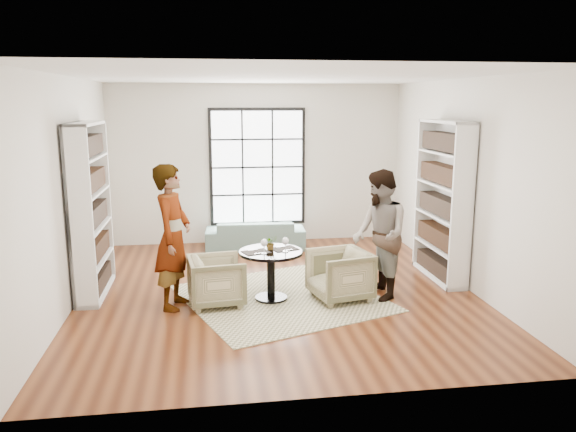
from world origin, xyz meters
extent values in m
plane|color=brown|center=(0.00, 0.00, 0.00)|extent=(6.00, 6.00, 0.00)
plane|color=silver|center=(0.00, 3.00, 1.50)|extent=(5.50, 0.00, 5.50)
plane|color=silver|center=(-2.75, 0.00, 1.50)|extent=(0.00, 6.00, 6.00)
plane|color=silver|center=(2.75, 0.00, 1.50)|extent=(0.00, 6.00, 6.00)
plane|color=silver|center=(0.00, -3.00, 1.50)|extent=(5.50, 0.00, 5.50)
plane|color=white|center=(0.00, 0.00, 3.00)|extent=(6.00, 6.00, 0.00)
cube|color=black|center=(0.00, 2.98, 1.45)|extent=(1.82, 0.06, 2.22)
cube|color=white|center=(0.00, 2.94, 1.45)|extent=(1.70, 0.02, 2.10)
cube|color=beige|center=(0.02, -0.31, 0.01)|extent=(3.14, 3.14, 0.01)
cylinder|color=black|center=(-0.12, -0.33, 0.02)|extent=(0.44, 0.44, 0.04)
cylinder|color=black|center=(-0.12, -0.33, 0.34)|extent=(0.11, 0.11, 0.61)
cylinder|color=black|center=(-0.12, -0.33, 0.67)|extent=(0.86, 0.86, 0.04)
imported|color=slate|center=(-0.10, 2.45, 0.26)|extent=(1.85, 0.80, 0.53)
imported|color=tan|center=(-0.86, -0.42, 0.33)|extent=(0.80, 0.79, 0.66)
imported|color=tan|center=(0.81, -0.45, 0.34)|extent=(0.90, 0.89, 0.69)
imported|color=gray|center=(-1.41, -0.42, 0.95)|extent=(0.62, 0.79, 1.90)
imported|color=gray|center=(1.36, -0.45, 0.89)|extent=(0.70, 0.88, 1.78)
cube|color=#272522|center=(-0.33, -0.38, 0.69)|extent=(0.41, 0.36, 0.01)
cube|color=#272522|center=(0.07, -0.27, 0.69)|extent=(0.41, 0.36, 0.01)
cylinder|color=silver|center=(-0.23, -0.48, 0.70)|extent=(0.07, 0.07, 0.01)
cylinder|color=silver|center=(-0.23, -0.48, 0.75)|extent=(0.01, 0.01, 0.12)
sphere|color=maroon|center=(-0.23, -0.48, 0.84)|extent=(0.09, 0.09, 0.09)
ellipsoid|color=white|center=(-0.23, -0.48, 0.84)|extent=(0.09, 0.09, 0.10)
cylinder|color=silver|center=(0.06, -0.42, 0.70)|extent=(0.07, 0.07, 0.01)
cylinder|color=silver|center=(0.06, -0.42, 0.75)|extent=(0.01, 0.01, 0.12)
sphere|color=maroon|center=(0.06, -0.42, 0.84)|extent=(0.09, 0.09, 0.09)
ellipsoid|color=white|center=(0.06, -0.42, 0.84)|extent=(0.09, 0.09, 0.10)
imported|color=gray|center=(-0.12, -0.27, 0.79)|extent=(0.20, 0.18, 0.20)
camera|label=1|loc=(-0.94, -7.62, 2.67)|focal=35.00mm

